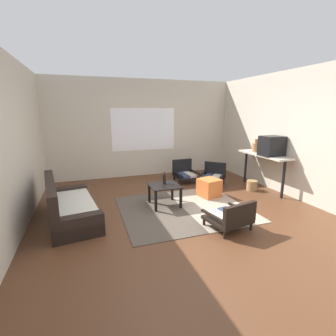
# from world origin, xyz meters

# --- Properties ---
(ground_plane) EXTENTS (7.80, 7.80, 0.00)m
(ground_plane) POSITION_xyz_m (0.00, 0.00, 0.00)
(ground_plane) COLOR #56331E
(far_wall_with_window) EXTENTS (5.60, 0.13, 2.70)m
(far_wall_with_window) POSITION_xyz_m (0.00, 3.06, 1.35)
(far_wall_with_window) COLOR beige
(far_wall_with_window) RESTS_ON ground
(side_wall_right) EXTENTS (0.12, 6.60, 2.70)m
(side_wall_right) POSITION_xyz_m (2.66, 0.30, 1.35)
(side_wall_right) COLOR beige
(side_wall_right) RESTS_ON ground
(side_wall_left) EXTENTS (0.12, 6.60, 2.70)m
(side_wall_left) POSITION_xyz_m (-2.66, 0.30, 1.35)
(side_wall_left) COLOR beige
(side_wall_left) RESTS_ON ground
(area_rug) EXTENTS (2.38, 2.06, 0.01)m
(area_rug) POSITION_xyz_m (0.10, 0.25, 0.01)
(area_rug) COLOR #4C4238
(area_rug) RESTS_ON ground
(couch) EXTENTS (0.98, 1.82, 0.73)m
(couch) POSITION_xyz_m (-1.97, 0.48, 0.22)
(couch) COLOR black
(couch) RESTS_ON ground
(coffee_table) EXTENTS (0.58, 0.56, 0.43)m
(coffee_table) POSITION_xyz_m (-0.19, 0.54, 0.34)
(coffee_table) COLOR black
(coffee_table) RESTS_ON ground
(armchair_by_window) EXTENTS (0.57, 0.58, 0.57)m
(armchair_by_window) POSITION_xyz_m (0.85, 2.00, 0.24)
(armchair_by_window) COLOR black
(armchair_by_window) RESTS_ON ground
(armchair_striped_foreground) EXTENTS (0.73, 0.69, 0.49)m
(armchair_striped_foreground) POSITION_xyz_m (0.48, -0.75, 0.22)
(armchair_striped_foreground) COLOR black
(armchair_striped_foreground) RESTS_ON ground
(armchair_corner) EXTENTS (0.77, 0.77, 0.55)m
(armchair_corner) POSITION_xyz_m (1.44, 1.50, 0.25)
(armchair_corner) COLOR black
(armchair_corner) RESTS_ON ground
(ottoman_orange) EXTENTS (0.49, 0.49, 0.40)m
(ottoman_orange) POSITION_xyz_m (0.90, 0.73, 0.20)
(ottoman_orange) COLOR #D1662D
(ottoman_orange) RESTS_ON ground
(console_shelf) EXTENTS (0.43, 1.42, 0.87)m
(console_shelf) POSITION_xyz_m (2.34, 0.77, 0.76)
(console_shelf) COLOR beige
(console_shelf) RESTS_ON ground
(crt_television) EXTENTS (0.47, 0.39, 0.43)m
(crt_television) POSITION_xyz_m (2.34, 0.56, 1.08)
(crt_television) COLOR black
(crt_television) RESTS_ON console_shelf
(clay_vase) EXTENTS (0.18, 0.18, 0.31)m
(clay_vase) POSITION_xyz_m (2.34, 1.09, 0.98)
(clay_vase) COLOR #A87047
(clay_vase) RESTS_ON console_shelf
(glass_bottle) EXTENTS (0.07, 0.07, 0.24)m
(glass_bottle) POSITION_xyz_m (-0.17, 0.63, 0.52)
(glass_bottle) COLOR black
(glass_bottle) RESTS_ON coffee_table
(wicker_basket) EXTENTS (0.24, 0.24, 0.23)m
(wicker_basket) POSITION_xyz_m (2.08, 0.79, 0.12)
(wicker_basket) COLOR #9E7A4C
(wicker_basket) RESTS_ON ground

